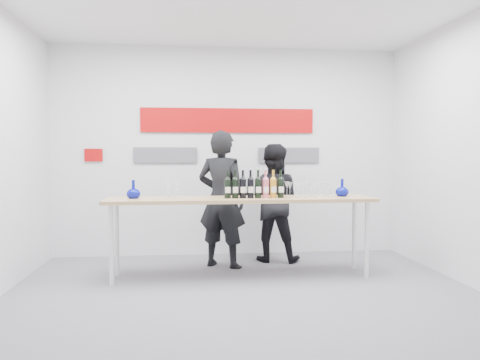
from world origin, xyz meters
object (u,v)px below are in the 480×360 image
Objects in this scene: presenter_left at (222,199)px; mic_stand at (236,235)px; presenter_right at (272,203)px; tasting_table at (241,204)px.

mic_stand is at bearing 173.73° from presenter_left.
presenter_right is 0.75m from mic_stand.
presenter_left is at bearing 108.63° from tasting_table.
presenter_right reaches higher than tasting_table.
presenter_right is at bearing 25.34° from mic_stand.
mic_stand is at bearing 92.00° from tasting_table.
presenter_right reaches higher than mic_stand.
tasting_table is 0.96m from presenter_right.
tasting_table is 1.78× the size of presenter_left.
presenter_right is at bearing 56.95° from tasting_table.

